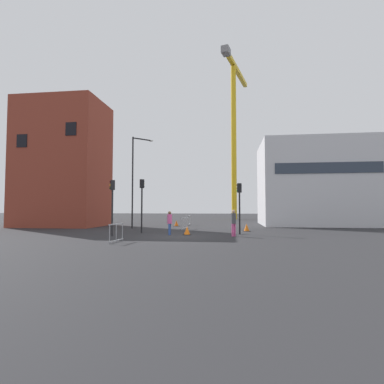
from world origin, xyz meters
TOP-DOWN VIEW (x-y plane):
  - ground at (0.00, 0.00)m, footprint 160.00×160.00m
  - brick_building at (-14.31, 9.28)m, footprint 8.56×6.35m
  - office_block at (13.30, 15.14)m, footprint 12.36×9.31m
  - construction_crane at (4.27, 31.78)m, footprint 4.96×15.63m
  - streetlamp_tall at (-5.60, 7.13)m, footprint 1.73×1.55m
  - traffic_light_island at (4.24, 1.98)m, footprint 0.39×0.32m
  - traffic_light_verge at (-4.78, -0.48)m, footprint 0.38×0.36m
  - traffic_light_corner at (-3.41, 2.20)m, footprint 0.37×0.37m
  - pedestrian_walking at (-0.86, 0.69)m, footprint 0.34×0.34m
  - pedestrian_waiting at (3.78, 0.23)m, footprint 0.34×0.34m
  - safety_barrier_left_run at (-3.02, -4.16)m, footprint 0.20×1.85m
  - safety_barrier_right_run at (-1.16, 13.29)m, footprint 0.08×2.12m
  - safety_barrier_mid_span at (-0.70, 6.78)m, footprint 0.34×2.37m
  - traffic_cone_striped at (0.38, 1.09)m, footprint 0.61×0.61m
  - traffic_cone_by_barrier at (-2.23, 11.10)m, footprint 0.60×0.60m
  - traffic_cone_on_verge at (4.91, 5.02)m, footprint 0.63×0.63m

SIDE VIEW (x-z plane):
  - ground at x=0.00m, z-range 0.00..0.00m
  - traffic_cone_by_barrier at x=-2.23m, z-range -0.02..0.59m
  - traffic_cone_striped at x=0.38m, z-range -0.02..0.60m
  - traffic_cone_on_verge at x=4.91m, z-range -0.02..0.61m
  - safety_barrier_left_run at x=-3.02m, z-range 0.02..1.10m
  - safety_barrier_right_run at x=-1.16m, z-range 0.02..1.10m
  - safety_barrier_mid_span at x=-0.70m, z-range 0.02..1.10m
  - pedestrian_walking at x=-0.86m, z-range 0.14..1.87m
  - pedestrian_waiting at x=3.78m, z-range 0.16..2.01m
  - traffic_light_island at x=4.24m, z-range 0.67..4.50m
  - traffic_light_verge at x=-4.78m, z-range 0.68..4.64m
  - traffic_light_corner at x=-3.41m, z-range 0.71..4.96m
  - office_block at x=13.30m, z-range 0.00..9.46m
  - streetlamp_tall at x=-5.60m, z-range 0.75..9.61m
  - brick_building at x=-14.31m, z-range 0.00..13.41m
  - construction_crane at x=4.27m, z-range 3.81..31.73m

